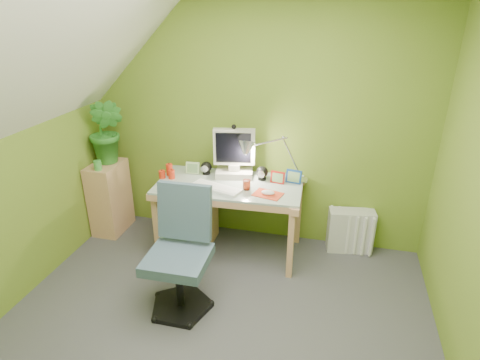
% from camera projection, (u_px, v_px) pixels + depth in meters
% --- Properties ---
extents(floor, '(3.20, 3.20, 0.01)m').
position_uv_depth(floor, '(205.00, 349.00, 2.78)').
color(floor, '#48484C').
rests_on(floor, ground).
extents(wall_back, '(3.20, 0.01, 2.40)m').
position_uv_depth(wall_back, '(256.00, 120.00, 3.71)').
color(wall_back, olive).
rests_on(wall_back, floor).
extents(slope_ceiling, '(1.10, 3.20, 1.10)m').
position_uv_depth(slope_ceiling, '(24.00, 70.00, 2.25)').
color(slope_ceiling, white).
rests_on(slope_ceiling, wall_left).
extents(desk, '(1.33, 0.71, 0.70)m').
position_uv_depth(desk, '(230.00, 217.00, 3.76)').
color(desk, tan).
rests_on(desk, floor).
extents(monitor, '(0.43, 0.30, 0.54)m').
position_uv_depth(monitor, '(234.00, 149.00, 3.67)').
color(monitor, '#B6B2A4').
rests_on(monitor, desk).
extents(speaker_left, '(0.12, 0.12, 0.12)m').
position_uv_depth(speaker_left, '(206.00, 168.00, 3.80)').
color(speaker_left, black).
rests_on(speaker_left, desk).
extents(speaker_right, '(0.13, 0.13, 0.13)m').
position_uv_depth(speaker_right, '(262.00, 173.00, 3.68)').
color(speaker_right, black).
rests_on(speaker_right, desk).
extents(keyboard, '(0.48, 0.27, 0.02)m').
position_uv_depth(keyboard, '(216.00, 188.00, 3.51)').
color(keyboard, white).
rests_on(keyboard, desk).
extents(mousepad, '(0.27, 0.22, 0.01)m').
position_uv_depth(mousepad, '(268.00, 194.00, 3.41)').
color(mousepad, red).
rests_on(mousepad, desk).
extents(mouse, '(0.13, 0.10, 0.04)m').
position_uv_depth(mouse, '(268.00, 193.00, 3.40)').
color(mouse, white).
rests_on(mouse, mousepad).
extents(amber_tumbler, '(0.08, 0.08, 0.09)m').
position_uv_depth(amber_tumbler, '(247.00, 185.00, 3.49)').
color(amber_tumbler, '#953115').
rests_on(amber_tumbler, desk).
extents(candle_cluster, '(0.16, 0.15, 0.11)m').
position_uv_depth(candle_cluster, '(168.00, 171.00, 3.74)').
color(candle_cluster, red).
rests_on(candle_cluster, desk).
extents(photo_frame_red, '(0.13, 0.04, 0.11)m').
position_uv_depth(photo_frame_red, '(278.00, 177.00, 3.61)').
color(photo_frame_red, '#A91612').
rests_on(photo_frame_red, desk).
extents(photo_frame_blue, '(0.14, 0.05, 0.12)m').
position_uv_depth(photo_frame_blue, '(294.00, 176.00, 3.61)').
color(photo_frame_blue, navy).
rests_on(photo_frame_blue, desk).
extents(photo_frame_green, '(0.13, 0.03, 0.11)m').
position_uv_depth(photo_frame_green, '(193.00, 168.00, 3.81)').
color(photo_frame_green, '#BFE19A').
rests_on(photo_frame_green, desk).
extents(desk_lamp, '(0.61, 0.32, 0.63)m').
position_uv_depth(desk_lamp, '(283.00, 148.00, 3.55)').
color(desk_lamp, '#B3B4B8').
rests_on(desk_lamp, desk).
extents(side_ledge, '(0.27, 0.42, 0.74)m').
position_uv_depth(side_ledge, '(110.00, 197.00, 4.10)').
color(side_ledge, tan).
rests_on(side_ledge, floor).
extents(potted_plant, '(0.38, 0.32, 0.65)m').
position_uv_depth(potted_plant, '(107.00, 131.00, 3.86)').
color(potted_plant, '#317E2A').
rests_on(potted_plant, side_ledge).
extents(green_cup, '(0.09, 0.09, 0.09)m').
position_uv_depth(green_cup, '(98.00, 165.00, 3.80)').
color(green_cup, green).
rests_on(green_cup, side_ledge).
extents(task_chair, '(0.53, 0.53, 0.93)m').
position_uv_depth(task_chair, '(177.00, 258.00, 2.96)').
color(task_chair, '#3D5465').
rests_on(task_chair, floor).
extents(radiator, '(0.44, 0.23, 0.42)m').
position_uv_depth(radiator, '(350.00, 231.00, 3.81)').
color(radiator, silver).
rests_on(radiator, floor).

